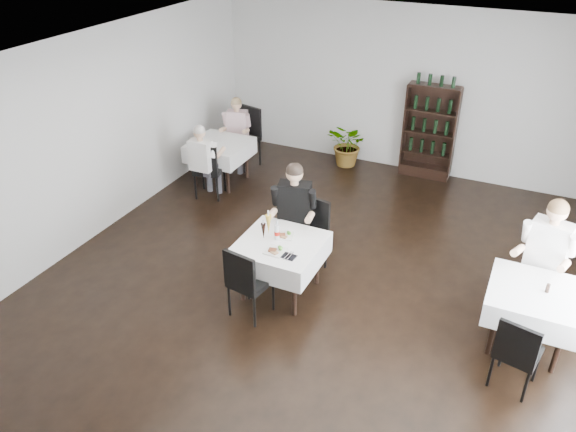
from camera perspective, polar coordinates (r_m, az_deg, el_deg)
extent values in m
plane|color=black|center=(7.43, 1.35, -8.20)|extent=(9.00, 9.00, 0.00)
plane|color=white|center=(6.05, 1.70, 14.74)|extent=(9.00, 9.00, 0.00)
plane|color=silver|center=(10.59, 11.60, 12.41)|extent=(7.00, 0.00, 7.00)
plane|color=silver|center=(8.49, -20.81, 6.63)|extent=(0.00, 9.00, 9.00)
cube|color=black|center=(10.81, 13.67, 4.53)|extent=(0.90, 0.28, 0.20)
cylinder|color=black|center=(7.20, -4.68, -6.19)|extent=(0.06, 0.06, 0.71)
cylinder|color=black|center=(7.72, -2.04, -3.31)|extent=(0.06, 0.06, 0.71)
cylinder|color=black|center=(6.93, 0.65, -7.72)|extent=(0.06, 0.06, 0.71)
cylinder|color=black|center=(7.47, 2.98, -4.61)|extent=(0.06, 0.06, 0.71)
cube|color=black|center=(7.11, -0.79, -2.93)|extent=(0.85, 0.85, 0.04)
cube|color=white|center=(7.17, -0.79, -3.67)|extent=(1.03, 1.03, 0.30)
cylinder|color=black|center=(10.16, -9.47, 4.90)|extent=(0.06, 0.06, 0.71)
cylinder|color=black|center=(10.67, -7.46, 6.33)|extent=(0.06, 0.06, 0.71)
cylinder|color=black|center=(9.82, -6.16, 4.23)|extent=(0.06, 0.06, 0.71)
cylinder|color=black|center=(10.35, -4.24, 5.72)|extent=(0.06, 0.06, 0.71)
cube|color=black|center=(10.09, -6.96, 7.26)|extent=(0.80, 0.80, 0.04)
cube|color=white|center=(10.14, -6.92, 6.68)|extent=(0.98, 0.98, 0.30)
cylinder|color=black|center=(6.80, 20.08, -10.75)|extent=(0.06, 0.06, 0.71)
cylinder|color=black|center=(7.35, 20.77, -7.52)|extent=(0.06, 0.06, 0.71)
cylinder|color=black|center=(6.84, 25.78, -11.92)|extent=(0.06, 0.06, 0.71)
cylinder|color=black|center=(7.38, 25.99, -8.61)|extent=(0.06, 0.06, 0.71)
cube|color=black|center=(6.86, 23.79, -7.22)|extent=(0.80, 0.80, 0.04)
cube|color=white|center=(6.93, 23.60, -7.95)|extent=(0.98, 0.98, 0.30)
imported|color=#285B1F|center=(10.84, 6.20, 7.20)|extent=(0.96, 0.91, 0.85)
cylinder|color=black|center=(7.75, -0.39, -4.21)|extent=(0.04, 0.04, 0.47)
cylinder|color=black|center=(8.03, 1.35, -2.86)|extent=(0.04, 0.04, 0.47)
cylinder|color=black|center=(7.55, 2.16, -5.23)|extent=(0.04, 0.04, 0.47)
cylinder|color=black|center=(7.84, 3.84, -3.81)|extent=(0.04, 0.04, 0.47)
cube|color=black|center=(7.64, 1.77, -2.34)|extent=(0.55, 0.55, 0.07)
cube|color=black|center=(7.65, 2.71, 0.13)|extent=(0.48, 0.14, 0.52)
cylinder|color=black|center=(7.09, -1.51, -8.07)|extent=(0.04, 0.04, 0.45)
cylinder|color=black|center=(6.85, -3.43, -9.72)|extent=(0.04, 0.04, 0.45)
cylinder|color=black|center=(7.28, -4.02, -6.99)|extent=(0.04, 0.04, 0.45)
cylinder|color=black|center=(7.04, -5.98, -8.54)|extent=(0.04, 0.04, 0.45)
cube|color=black|center=(6.90, -3.80, -6.66)|extent=(0.51, 0.51, 0.07)
cube|color=black|center=(6.62, -4.96, -5.70)|extent=(0.45, 0.12, 0.49)
cylinder|color=black|center=(10.86, -6.24, 6.27)|extent=(0.04, 0.04, 0.51)
cylinder|color=black|center=(11.15, -4.63, 7.01)|extent=(0.04, 0.04, 0.51)
cylinder|color=black|center=(10.57, -4.49, 5.68)|extent=(0.04, 0.04, 0.51)
cylinder|color=black|center=(10.88, -2.89, 6.45)|extent=(0.04, 0.04, 0.51)
cube|color=black|center=(10.75, -4.62, 7.78)|extent=(0.62, 0.62, 0.08)
cube|color=black|center=(10.80, -3.83, 9.64)|extent=(0.51, 0.18, 0.56)
cylinder|color=black|center=(9.94, -6.46, 3.72)|extent=(0.04, 0.04, 0.45)
cylinder|color=black|center=(9.60, -7.17, 2.70)|extent=(0.04, 0.04, 0.45)
cylinder|color=black|center=(10.06, -8.61, 3.91)|extent=(0.04, 0.04, 0.45)
cylinder|color=black|center=(9.73, -9.38, 2.90)|extent=(0.04, 0.04, 0.45)
cube|color=black|center=(9.72, -8.01, 4.67)|extent=(0.55, 0.55, 0.07)
cube|color=black|center=(9.43, -8.53, 5.61)|extent=(0.45, 0.15, 0.49)
cylinder|color=black|center=(7.56, 22.79, -8.25)|extent=(0.03, 0.03, 0.41)
cylinder|color=black|center=(7.85, 22.83, -6.72)|extent=(0.03, 0.03, 0.41)
cylinder|color=black|center=(7.60, 25.45, -8.69)|extent=(0.03, 0.03, 0.41)
cylinder|color=black|center=(7.89, 25.39, -7.15)|extent=(0.03, 0.03, 0.41)
cube|color=black|center=(7.59, 24.48, -6.30)|extent=(0.44, 0.44, 0.06)
cube|color=black|center=(7.62, 24.84, -4.04)|extent=(0.41, 0.07, 0.45)
cylinder|color=black|center=(6.74, 23.92, -13.79)|extent=(0.03, 0.03, 0.42)
cylinder|color=black|center=(6.46, 22.98, -15.71)|extent=(0.03, 0.03, 0.42)
cylinder|color=black|center=(6.78, 20.94, -12.74)|extent=(0.03, 0.03, 0.42)
cylinder|color=black|center=(6.51, 19.87, -14.59)|extent=(0.03, 0.03, 0.42)
cube|color=black|center=(6.46, 22.33, -12.66)|extent=(0.50, 0.50, 0.06)
cube|color=black|center=(6.16, 22.23, -11.98)|extent=(0.42, 0.14, 0.46)
cube|color=#3C3C43|center=(7.56, -0.43, -1.77)|extent=(0.26, 0.48, 0.15)
cylinder|color=#3C3C43|center=(7.59, -0.70, -4.75)|extent=(0.12, 0.12, 0.53)
cube|color=#3C3C43|center=(7.53, 1.20, -1.93)|extent=(0.26, 0.48, 0.15)
cylinder|color=#3C3C43|center=(7.56, 0.93, -4.92)|extent=(0.12, 0.12, 0.53)
cube|color=black|center=(7.54, 0.68, 1.29)|extent=(0.48, 0.34, 0.60)
cylinder|color=#D8AA87|center=(7.34, -1.65, 0.22)|extent=(0.17, 0.35, 0.17)
cylinder|color=#D8AA87|center=(7.26, 2.22, -0.14)|extent=(0.17, 0.35, 0.17)
sphere|color=#D8AA87|center=(7.31, 0.67, 4.35)|extent=(0.23, 0.23, 0.23)
sphere|color=black|center=(7.30, 0.67, 4.59)|extent=(0.23, 0.23, 0.23)
cube|color=#3C3C43|center=(10.64, -5.80, 7.37)|extent=(0.24, 0.42, 0.13)
cylinder|color=#3C3C43|center=(10.60, -5.94, 5.53)|extent=(0.10, 0.10, 0.46)
cube|color=#3C3C43|center=(10.59, -4.80, 7.32)|extent=(0.24, 0.42, 0.13)
cylinder|color=#3C3C43|center=(10.56, -4.94, 5.47)|extent=(0.10, 0.10, 0.46)
cube|color=beige|center=(10.66, -5.15, 9.27)|extent=(0.42, 0.30, 0.52)
cylinder|color=#D8AA87|center=(10.49, -6.64, 8.73)|extent=(0.15, 0.30, 0.15)
cylinder|color=#D8AA87|center=(10.39, -4.30, 8.62)|extent=(0.15, 0.30, 0.15)
sphere|color=#D8AA87|center=(10.51, -5.27, 11.26)|extent=(0.20, 0.20, 0.20)
sphere|color=olive|center=(10.50, -5.28, 11.41)|extent=(0.20, 0.20, 0.20)
cube|color=#3C3C43|center=(9.63, -7.68, 4.72)|extent=(0.14, 0.40, 0.13)
cylinder|color=#3C3C43|center=(9.88, -7.06, 3.56)|extent=(0.10, 0.10, 0.46)
cube|color=#3C3C43|center=(9.72, -8.63, 4.91)|extent=(0.14, 0.40, 0.13)
cylinder|color=#3C3C43|center=(9.98, -7.99, 3.75)|extent=(0.10, 0.10, 0.46)
cube|color=white|center=(9.41, -8.86, 6.10)|extent=(0.38, 0.21, 0.52)
cylinder|color=#D8AA87|center=(9.51, -6.93, 6.37)|extent=(0.08, 0.29, 0.15)
cylinder|color=#D8AA87|center=(9.72, -9.14, 6.75)|extent=(0.08, 0.29, 0.15)
sphere|color=#D8AA87|center=(9.28, -8.99, 8.37)|extent=(0.20, 0.20, 0.20)
sphere|color=beige|center=(9.27, -9.00, 8.53)|extent=(0.20, 0.20, 0.20)
cube|color=#3C3C43|center=(7.32, 23.08, -5.57)|extent=(0.26, 0.49, 0.16)
cylinder|color=#3C3C43|center=(7.36, 22.06, -8.55)|extent=(0.12, 0.12, 0.55)
cube|color=#3C3C43|center=(7.29, 24.72, -6.14)|extent=(0.26, 0.49, 0.16)
cylinder|color=#3C3C43|center=(7.33, 23.70, -9.13)|extent=(0.12, 0.12, 0.55)
cube|color=white|center=(7.30, 24.96, -2.70)|extent=(0.49, 0.34, 0.61)
cylinder|color=#D8AA87|center=(7.09, 22.31, -3.25)|extent=(0.16, 0.36, 0.17)
cylinder|color=#D8AA87|center=(7.02, 26.22, -4.58)|extent=(0.16, 0.36, 0.17)
sphere|color=#D8AA87|center=(7.06, 25.71, 0.43)|extent=(0.23, 0.23, 0.23)
sphere|color=brown|center=(7.04, 25.77, 0.67)|extent=(0.23, 0.23, 0.23)
cube|color=white|center=(7.19, -0.37, -2.02)|extent=(0.27, 0.27, 0.02)
cube|color=#502617|center=(7.18, -0.62, -1.92)|extent=(0.11, 0.10, 0.02)
sphere|color=#3E7D21|center=(7.18, 0.11, -1.76)|extent=(0.05, 0.05, 0.05)
cube|color=brown|center=(7.14, -0.43, -2.15)|extent=(0.08, 0.06, 0.02)
cube|color=white|center=(6.90, -1.32, -3.58)|extent=(0.24, 0.24, 0.02)
cube|color=#502617|center=(6.88, -1.60, -3.47)|extent=(0.11, 0.09, 0.02)
sphere|color=#3E7D21|center=(6.88, -0.77, -3.28)|extent=(0.06, 0.06, 0.06)
cube|color=brown|center=(6.84, -1.39, -3.74)|extent=(0.10, 0.09, 0.02)
cone|color=black|center=(7.10, -2.51, -1.55)|extent=(0.06, 0.06, 0.22)
cylinder|color=silver|center=(7.03, -2.54, -0.59)|extent=(0.02, 0.02, 0.06)
cone|color=gold|center=(7.19, -1.99, -0.86)|extent=(0.08, 0.08, 0.27)
cylinder|color=silver|center=(7.10, -2.02, 0.32)|extent=(0.02, 0.02, 0.07)
cylinder|color=silver|center=(7.08, -1.13, -1.64)|extent=(0.07, 0.07, 0.22)
cylinder|color=#A71109|center=(7.09, -1.12, -1.75)|extent=(0.07, 0.07, 0.05)
cylinder|color=silver|center=(7.01, -1.14, -0.69)|extent=(0.03, 0.03, 0.05)
cube|color=black|center=(6.81, 0.06, -4.13)|extent=(0.18, 0.15, 0.01)
cylinder|color=silver|center=(6.81, -0.08, -4.02)|extent=(0.03, 0.19, 0.01)
cylinder|color=silver|center=(6.79, 0.21, -4.10)|extent=(0.02, 0.19, 0.01)
cylinder|color=black|center=(6.84, 24.88, -6.67)|extent=(0.05, 0.05, 0.11)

